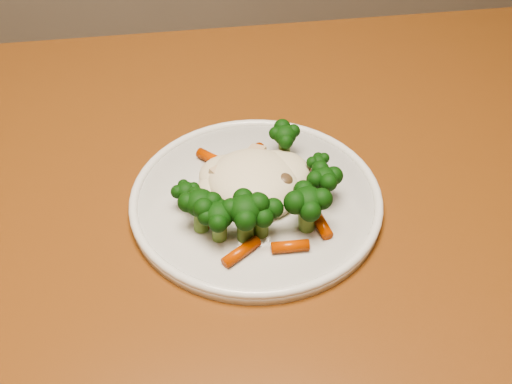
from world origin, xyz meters
The scene contains 3 objects.
dining_table centered at (-0.29, -0.03, 0.66)m, with size 1.31×0.90×0.75m.
plate centered at (-0.39, -0.01, 0.76)m, with size 0.28×0.28×0.01m, color white.
meal centered at (-0.39, -0.02, 0.78)m, with size 0.19×0.18×0.05m.
Camera 1 is at (-0.49, -0.51, 1.25)m, focal length 45.00 mm.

